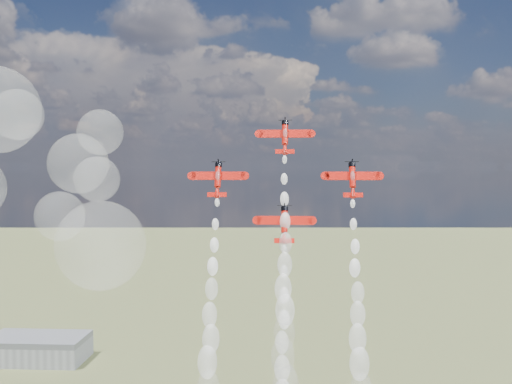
{
  "coord_description": "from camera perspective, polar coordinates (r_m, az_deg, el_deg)",
  "views": [
    {
      "loc": [
        12.26,
        -121.54,
        101.18
      ],
      "look_at": [
        4.9,
        3.24,
        95.98
      ],
      "focal_mm": 42.0,
      "sensor_mm": 36.0,
      "label": 1
    }
  ],
  "objects": [
    {
      "name": "plane_slot",
      "position": [
        121.37,
        2.72,
        -3.02
      ],
      "size": [
        11.23,
        5.29,
        7.59
      ],
      "rotation": [
        1.17,
        0.0,
        0.0
      ],
      "color": "red",
      "rests_on": "ground"
    },
    {
      "name": "smoke_trail_lead",
      "position": [
        116.33,
        2.71,
        -14.92
      ],
      "size": [
        5.38,
        22.52,
        49.64
      ],
      "color": "white",
      "rests_on": "plane_lead"
    },
    {
      "name": "plane_right",
      "position": [
        125.35,
        9.17,
        1.26
      ],
      "size": [
        11.23,
        5.29,
        7.59
      ],
      "rotation": [
        1.17,
        0.0,
        0.0
      ],
      "color": "red",
      "rests_on": "ground"
    },
    {
      "name": "plane_lead",
      "position": [
        128.73,
        2.78,
        5.33
      ],
      "size": [
        11.23,
        5.29,
        7.59
      ],
      "rotation": [
        1.17,
        0.0,
        0.0
      ],
      "color": "red",
      "rests_on": "ground"
    },
    {
      "name": "hangar",
      "position": [
        342.61,
        -20.09,
        -13.81
      ],
      "size": [
        50.0,
        28.0,
        13.0
      ],
      "color": "gray",
      "rests_on": "ground"
    },
    {
      "name": "plane_left",
      "position": [
        125.66,
        -3.66,
        1.29
      ],
      "size": [
        11.23,
        5.29,
        7.59
      ],
      "rotation": [
        1.17,
        0.0,
        0.0
      ],
      "color": "red",
      "rests_on": "ground"
    }
  ]
}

